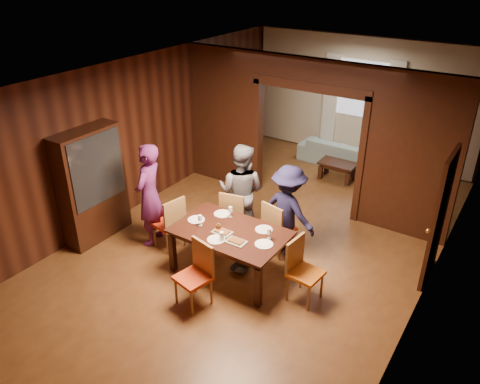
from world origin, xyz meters
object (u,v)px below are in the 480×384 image
Objects in this scene: person_navy at (288,210)px; hutch at (92,185)px; person_purple at (149,195)px; dining_table at (230,251)px; chair_far_l at (236,214)px; coffee_table at (337,171)px; chair_left at (168,222)px; chair_right at (306,272)px; chair_far_r at (279,227)px; chair_near at (193,276)px; person_grey at (241,192)px; sofa at (342,153)px.

person_navy is 3.36m from hutch.
person_purple is 2.34m from person_navy.
dining_table is 1.79× the size of chair_far_l.
chair_left is at bearing -108.50° from coffee_table.
dining_table is 1.28m from chair_right.
dining_table is at bearing 98.17° from chair_right.
person_navy is at bearing 46.25° from chair_right.
person_navy is 0.33m from chair_far_r.
hutch reaches higher than chair_right.
chair_far_l reaches higher than coffee_table.
person_purple is 1.88× the size of chair_left.
person_navy is 1.62× the size of chair_left.
chair_left and chair_right have the same top height.
person_navy is 1.29m from chair_right.
person_navy is at bearing -82.88° from coffee_table.
chair_far_r is (-0.09, -0.10, -0.30)m from person_navy.
chair_right is 1.24m from chair_far_r.
coffee_table is 0.82× the size of chair_near.
chair_near is at bearing 132.83° from chair_right.
person_grey is 2.01m from chair_near.
sofa is at bearing 22.39° from chair_right.
coffee_table is 0.40× the size of hutch.
person_grey is 3.21m from coffee_table.
sofa is at bearing -106.25° from chair_far_l.
hutch is at bearing 36.52° from chair_far_r.
chair_far_r is at bearing 171.04° from chair_far_l.
person_grey is 0.86× the size of sofa.
chair_near is at bearing -91.08° from coffee_table.
chair_far_l is (0.82, 0.84, 0.00)m from chair_left.
chair_left is at bearing 18.46° from hutch.
chair_far_r is 1.00× the size of chair_near.
person_navy is 2.03m from chair_left.
person_navy is (2.10, 1.02, -0.13)m from person_purple.
chair_far_r is at bearing 59.79° from person_navy.
hutch is (-2.12, -1.41, 0.13)m from person_grey.
hutch is at bearing 66.86° from sofa.
chair_far_l is (-0.47, 0.86, 0.10)m from dining_table.
hutch is (-3.85, -0.45, 0.52)m from chair_right.
chair_left reaches higher than coffee_table.
person_purple is 0.90× the size of sofa.
chair_right is at bearing 107.48° from sofa.
chair_right is 1.92m from chair_far_l.
person_navy reaches higher than chair_far_r.
chair_right is (2.56, 0.02, 0.00)m from chair_left.
person_navy is (0.92, -0.00, -0.08)m from person_grey.
person_grey reaches higher than coffee_table.
dining_table reaches higher than coffee_table.
person_purple is 2.94m from chair_right.
person_grey is at bearing 33.66° from hutch.
chair_right and chair_near have the same top height.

